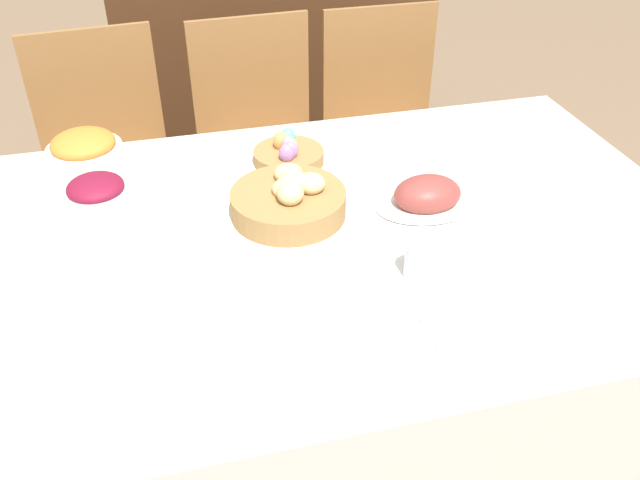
% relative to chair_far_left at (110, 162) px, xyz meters
% --- Properties ---
extents(ground_plane, '(12.00, 12.00, 0.00)m').
position_rel_chair_far_left_xyz_m(ground_plane, '(0.51, -0.89, -0.50)').
color(ground_plane, '#7F664C').
extents(dining_table, '(1.81, 1.15, 0.72)m').
position_rel_chair_far_left_xyz_m(dining_table, '(0.51, -0.89, -0.14)').
color(dining_table, silver).
rests_on(dining_table, ground).
extents(chair_far_left, '(0.46, 0.46, 0.92)m').
position_rel_chair_far_left_xyz_m(chair_far_left, '(0.00, 0.00, 0.00)').
color(chair_far_left, olive).
rests_on(chair_far_left, ground).
extents(chair_far_right, '(0.42, 0.42, 0.92)m').
position_rel_chair_far_left_xyz_m(chair_far_right, '(0.99, 0.00, 0.00)').
color(chair_far_right, olive).
rests_on(chair_far_right, ground).
extents(chair_far_center, '(0.44, 0.44, 0.92)m').
position_rel_chair_far_left_xyz_m(chair_far_center, '(0.52, 0.00, 0.00)').
color(chair_far_center, olive).
rests_on(chair_far_center, ground).
extents(sideboard, '(1.31, 0.44, 0.95)m').
position_rel_chair_far_left_xyz_m(sideboard, '(0.71, 0.71, -0.02)').
color(sideboard, '#4C2D19').
rests_on(sideboard, ground).
extents(bread_basket, '(0.28, 0.28, 0.11)m').
position_rel_chair_far_left_xyz_m(bread_basket, '(0.46, -0.80, 0.26)').
color(bread_basket, '#9E7542').
rests_on(bread_basket, dining_table).
extents(egg_basket, '(0.19, 0.19, 0.08)m').
position_rel_chair_far_left_xyz_m(egg_basket, '(0.51, -0.55, 0.25)').
color(egg_basket, '#9E7542').
rests_on(egg_basket, dining_table).
extents(ham_platter, '(0.26, 0.18, 0.09)m').
position_rel_chair_far_left_xyz_m(ham_platter, '(0.79, -0.84, 0.25)').
color(ham_platter, white).
rests_on(ham_platter, dining_table).
extents(beet_salad_bowl, '(0.16, 0.16, 0.09)m').
position_rel_chair_far_left_xyz_m(beet_salad_bowl, '(0.02, -0.67, 0.27)').
color(beet_salad_bowl, white).
rests_on(beet_salad_bowl, dining_table).
extents(carrot_bowl, '(0.20, 0.20, 0.11)m').
position_rel_chair_far_left_xyz_m(carrot_bowl, '(-0.01, -0.46, 0.27)').
color(carrot_bowl, white).
rests_on(carrot_bowl, dining_table).
extents(dinner_plate, '(0.27, 0.27, 0.01)m').
position_rel_chair_far_left_xyz_m(dinner_plate, '(0.44, -1.27, 0.23)').
color(dinner_plate, white).
rests_on(dinner_plate, dining_table).
extents(fork, '(0.01, 0.18, 0.00)m').
position_rel_chair_far_left_xyz_m(fork, '(0.28, -1.27, 0.22)').
color(fork, '#B7B7BC').
rests_on(fork, dining_table).
extents(knife, '(0.01, 0.18, 0.00)m').
position_rel_chair_far_left_xyz_m(knife, '(0.60, -1.27, 0.22)').
color(knife, '#B7B7BC').
rests_on(knife, dining_table).
extents(spoon, '(0.01, 0.18, 0.00)m').
position_rel_chair_far_left_xyz_m(spoon, '(0.63, -1.27, 0.22)').
color(spoon, '#B7B7BC').
rests_on(spoon, dining_table).
extents(drinking_cup, '(0.07, 0.07, 0.08)m').
position_rel_chair_far_left_xyz_m(drinking_cup, '(0.68, -1.10, 0.26)').
color(drinking_cup, silver).
rests_on(drinking_cup, dining_table).
extents(butter_dish, '(0.11, 0.07, 0.03)m').
position_rel_chair_far_left_xyz_m(butter_dish, '(0.19, -1.04, 0.24)').
color(butter_dish, white).
rests_on(butter_dish, dining_table).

